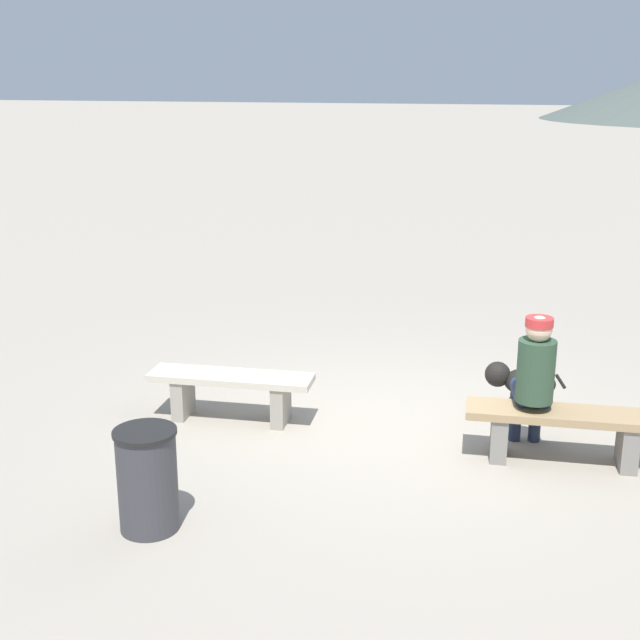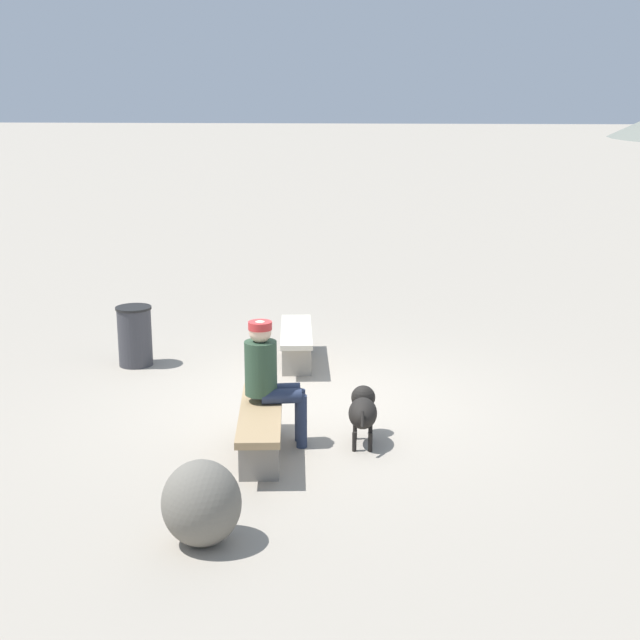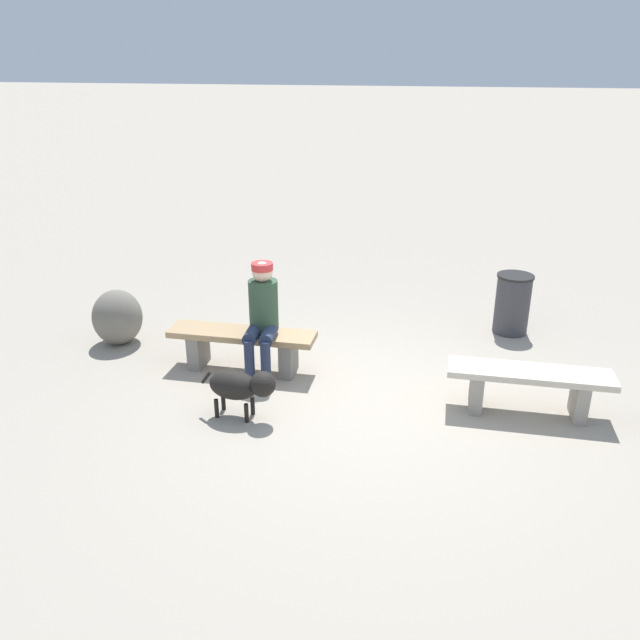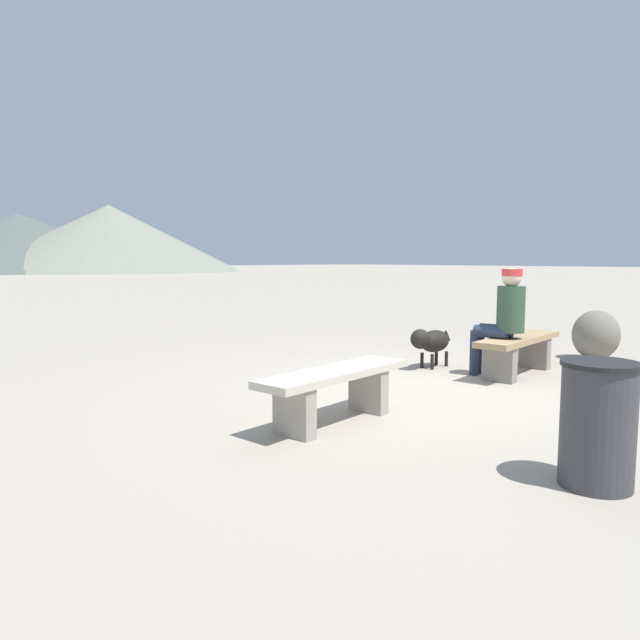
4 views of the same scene
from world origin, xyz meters
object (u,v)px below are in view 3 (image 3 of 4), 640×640
bench_left (529,383)px  bench_right (242,343)px  seated_person (262,312)px  dog (241,385)px  trash_bin (512,304)px  boulder (117,317)px

bench_left → bench_right: (3.13, 0.01, 0.00)m
seated_person → bench_left: bearing=169.9°
dog → trash_bin: 3.94m
seated_person → dog: (-0.16, 0.93, -0.41)m
bench_right → seated_person: 0.53m
bench_left → trash_bin: size_ratio=2.08×
bench_right → boulder: bearing=-12.8°
seated_person → trash_bin: bearing=-151.5°
bench_right → dog: bearing=107.6°
bench_left → bench_right: bearing=-6.6°
bench_right → seated_person: (-0.28, 0.05, 0.44)m
dog → trash_bin: (-2.43, -3.10, 0.04)m
bench_left → dog: size_ratio=2.07×
bench_left → seated_person: size_ratio=1.25×
bench_left → boulder: boulder is taller
bench_right → boulder: boulder is taller
trash_bin → bench_right: bearing=36.4°
dog → trash_bin: size_ratio=1.00×
bench_left → boulder: size_ratio=2.35×
bench_right → trash_bin: trash_bin is taller
bench_right → trash_bin: (-2.87, -2.12, 0.07)m
bench_left → trash_bin: (0.26, -2.10, 0.07)m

